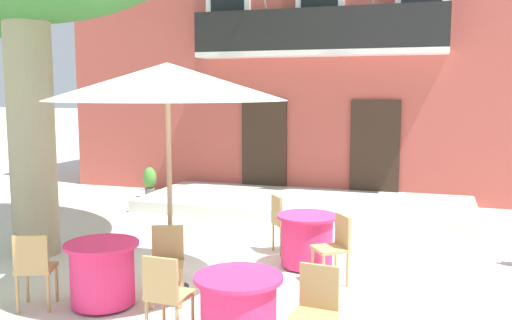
{
  "coord_description": "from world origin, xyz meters",
  "views": [
    {
      "loc": [
        2.02,
        -7.71,
        2.52
      ],
      "look_at": [
        -0.93,
        1.57,
        1.3
      ],
      "focal_mm": 39.08,
      "sensor_mm": 36.0,
      "label": 1
    }
  ],
  "objects_px": {
    "cafe_table_front": "(307,240)",
    "cafe_chair_front_1": "(283,220)",
    "cafe_table_middle": "(239,312)",
    "cafe_chair_middle_1": "(166,292)",
    "cafe_chair_front_0": "(335,244)",
    "cafe_chair_near_tree_0": "(34,265)",
    "cafe_chair_middle_0": "(316,308)",
    "ground_planter_left": "(150,181)",
    "cafe_table_near_tree": "(103,273)",
    "cafe_chair_near_tree_1": "(167,258)",
    "cafe_umbrella": "(167,83)"
  },
  "relations": [
    {
      "from": "cafe_table_middle",
      "to": "cafe_chair_front_0",
      "type": "relative_size",
      "value": 0.95
    },
    {
      "from": "cafe_table_near_tree",
      "to": "cafe_chair_near_tree_1",
      "type": "height_order",
      "value": "cafe_chair_near_tree_1"
    },
    {
      "from": "cafe_chair_near_tree_1",
      "to": "cafe_chair_front_1",
      "type": "xyz_separation_m",
      "value": [
        0.8,
        2.36,
        0.0
      ]
    },
    {
      "from": "cafe_chair_middle_0",
      "to": "cafe_chair_front_0",
      "type": "relative_size",
      "value": 1.0
    },
    {
      "from": "cafe_table_middle",
      "to": "cafe_chair_middle_1",
      "type": "height_order",
      "value": "cafe_chair_middle_1"
    },
    {
      "from": "cafe_table_middle",
      "to": "cafe_chair_front_0",
      "type": "bearing_deg",
      "value": 75.57
    },
    {
      "from": "cafe_table_near_tree",
      "to": "cafe_umbrella",
      "type": "distance_m",
      "value": 2.37
    },
    {
      "from": "cafe_chair_near_tree_0",
      "to": "cafe_chair_front_0",
      "type": "xyz_separation_m",
      "value": [
        3.14,
        1.94,
        0.0
      ]
    },
    {
      "from": "ground_planter_left",
      "to": "cafe_chair_middle_1",
      "type": "bearing_deg",
      "value": -60.47
    },
    {
      "from": "cafe_chair_middle_1",
      "to": "cafe_chair_near_tree_0",
      "type": "bearing_deg",
      "value": 170.6
    },
    {
      "from": "cafe_table_middle",
      "to": "cafe_chair_middle_1",
      "type": "xyz_separation_m",
      "value": [
        -0.75,
        -0.04,
        0.14
      ]
    },
    {
      "from": "ground_planter_left",
      "to": "cafe_chair_front_0",
      "type": "bearing_deg",
      "value": -41.29
    },
    {
      "from": "cafe_chair_middle_0",
      "to": "cafe_chair_near_tree_1",
      "type": "bearing_deg",
      "value": 154.27
    },
    {
      "from": "cafe_chair_near_tree_0",
      "to": "ground_planter_left",
      "type": "distance_m",
      "value": 6.77
    },
    {
      "from": "cafe_chair_near_tree_0",
      "to": "cafe_table_middle",
      "type": "relative_size",
      "value": 1.05
    },
    {
      "from": "cafe_chair_near_tree_1",
      "to": "cafe_table_middle",
      "type": "relative_size",
      "value": 1.05
    },
    {
      "from": "cafe_chair_near_tree_0",
      "to": "cafe_chair_front_1",
      "type": "xyz_separation_m",
      "value": [
        2.13,
        3.06,
        0.0
      ]
    },
    {
      "from": "cafe_table_middle",
      "to": "ground_planter_left",
      "type": "xyz_separation_m",
      "value": [
        -4.59,
        6.73,
        0.01
      ]
    },
    {
      "from": "cafe_chair_near_tree_0",
      "to": "cafe_table_middle",
      "type": "height_order",
      "value": "cafe_chair_near_tree_0"
    },
    {
      "from": "cafe_chair_front_1",
      "to": "cafe_umbrella",
      "type": "relative_size",
      "value": 0.31
    },
    {
      "from": "cafe_umbrella",
      "to": "cafe_chair_middle_0",
      "type": "bearing_deg",
      "value": -30.43
    },
    {
      "from": "ground_planter_left",
      "to": "cafe_chair_near_tree_1",
      "type": "bearing_deg",
      "value": -59.86
    },
    {
      "from": "cafe_chair_near_tree_0",
      "to": "cafe_table_front",
      "type": "xyz_separation_m",
      "value": [
        2.64,
        2.5,
        -0.14
      ]
    },
    {
      "from": "cafe_chair_front_0",
      "to": "cafe_chair_near_tree_1",
      "type": "bearing_deg",
      "value": -145.51
    },
    {
      "from": "cafe_table_near_tree",
      "to": "cafe_table_middle",
      "type": "bearing_deg",
      "value": -17.77
    },
    {
      "from": "cafe_table_middle",
      "to": "cafe_chair_front_0",
      "type": "height_order",
      "value": "cafe_chair_front_0"
    },
    {
      "from": "cafe_chair_near_tree_1",
      "to": "cafe_chair_middle_0",
      "type": "height_order",
      "value": "same"
    },
    {
      "from": "cafe_table_near_tree",
      "to": "cafe_table_middle",
      "type": "distance_m",
      "value": 2.0
    },
    {
      "from": "cafe_chair_near_tree_1",
      "to": "cafe_table_near_tree",
      "type": "bearing_deg",
      "value": -152.37
    },
    {
      "from": "cafe_chair_middle_0",
      "to": "cafe_chair_front_1",
      "type": "height_order",
      "value": "same"
    },
    {
      "from": "cafe_chair_middle_0",
      "to": "cafe_chair_front_0",
      "type": "height_order",
      "value": "same"
    },
    {
      "from": "cafe_chair_near_tree_0",
      "to": "cafe_chair_front_1",
      "type": "distance_m",
      "value": 3.73
    },
    {
      "from": "cafe_table_front",
      "to": "cafe_chair_front_1",
      "type": "bearing_deg",
      "value": 132.06
    },
    {
      "from": "cafe_table_near_tree",
      "to": "ground_planter_left",
      "type": "bearing_deg",
      "value": 113.67
    },
    {
      "from": "cafe_table_near_tree",
      "to": "cafe_umbrella",
      "type": "height_order",
      "value": "cafe_umbrella"
    },
    {
      "from": "cafe_table_middle",
      "to": "cafe_chair_middle_0",
      "type": "xyz_separation_m",
      "value": [
        0.75,
        0.0,
        0.14
      ]
    },
    {
      "from": "cafe_table_front",
      "to": "cafe_chair_front_1",
      "type": "relative_size",
      "value": 0.95
    },
    {
      "from": "cafe_umbrella",
      "to": "cafe_table_middle",
      "type": "bearing_deg",
      "value": -42.71
    },
    {
      "from": "cafe_chair_front_1",
      "to": "cafe_chair_front_0",
      "type": "bearing_deg",
      "value": -48.12
    },
    {
      "from": "cafe_chair_middle_1",
      "to": "cafe_chair_near_tree_1",
      "type": "bearing_deg",
      "value": 115.85
    },
    {
      "from": "cafe_chair_middle_0",
      "to": "ground_planter_left",
      "type": "distance_m",
      "value": 8.59
    },
    {
      "from": "cafe_table_front",
      "to": "cafe_chair_middle_0",
      "type": "bearing_deg",
      "value": -75.99
    },
    {
      "from": "cafe_table_near_tree",
      "to": "cafe_chair_middle_0",
      "type": "distance_m",
      "value": 2.73
    },
    {
      "from": "cafe_chair_near_tree_0",
      "to": "cafe_chair_middle_0",
      "type": "xyz_separation_m",
      "value": [
        3.33,
        -0.26,
        0.0
      ]
    },
    {
      "from": "ground_planter_left",
      "to": "cafe_chair_front_1",
      "type": "bearing_deg",
      "value": -39.38
    },
    {
      "from": "cafe_table_front",
      "to": "cafe_chair_front_1",
      "type": "xyz_separation_m",
      "value": [
        -0.5,
        0.56,
        0.14
      ]
    },
    {
      "from": "cafe_chair_near_tree_0",
      "to": "cafe_table_middle",
      "type": "xyz_separation_m",
      "value": [
        2.57,
        -0.26,
        -0.14
      ]
    },
    {
      "from": "cafe_table_near_tree",
      "to": "cafe_chair_front_0",
      "type": "height_order",
      "value": "cafe_chair_front_0"
    },
    {
      "from": "cafe_table_middle",
      "to": "cafe_chair_front_1",
      "type": "xyz_separation_m",
      "value": [
        -0.44,
        3.32,
        0.14
      ]
    },
    {
      "from": "cafe_table_middle",
      "to": "cafe_chair_middle_0",
      "type": "bearing_deg",
      "value": 0.04
    }
  ]
}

